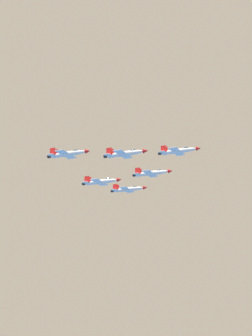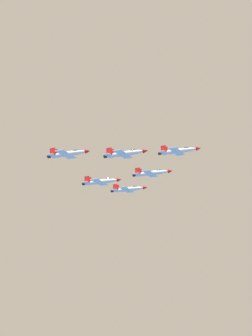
# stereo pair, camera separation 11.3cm
# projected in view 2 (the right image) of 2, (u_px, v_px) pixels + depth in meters

# --- Properties ---
(jet_lead) EXTENTS (14.93, 14.65, 3.88)m
(jet_lead) POSITION_uv_depth(u_px,v_px,m) (178.00, 151.00, 253.99)
(jet_lead) COLOR white
(jet_left_wingman) EXTENTS (14.99, 15.04, 3.94)m
(jet_left_wingman) POSITION_uv_depth(u_px,v_px,m) (152.00, 173.00, 272.91)
(jet_left_wingman) COLOR white
(jet_right_wingman) EXTENTS (15.77, 15.27, 4.08)m
(jet_right_wingman) POSITION_uv_depth(u_px,v_px,m) (125.00, 153.00, 246.47)
(jet_right_wingman) COLOR white
(jet_left_outer) EXTENTS (14.90, 14.97, 3.92)m
(jet_left_outer) POSITION_uv_depth(u_px,v_px,m) (128.00, 189.00, 292.27)
(jet_left_outer) COLOR white
(jet_right_outer) EXTENTS (15.14, 14.85, 3.94)m
(jet_right_outer) POSITION_uv_depth(u_px,v_px,m) (68.00, 154.00, 239.26)
(jet_right_outer) COLOR white
(jet_slot_rear) EXTENTS (14.90, 14.86, 3.91)m
(jet_slot_rear) POSITION_uv_depth(u_px,v_px,m) (101.00, 182.00, 264.69)
(jet_slot_rear) COLOR white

